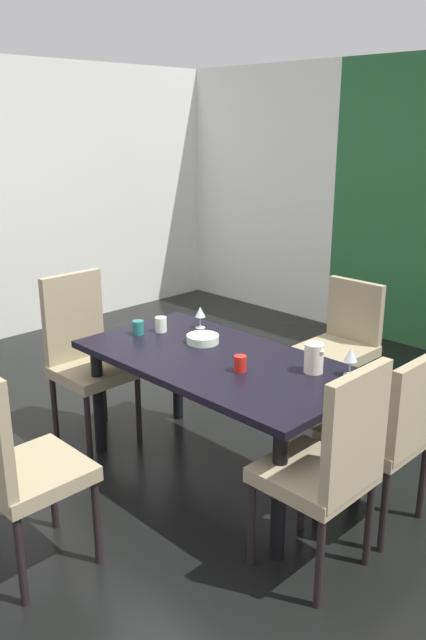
{
  "coord_description": "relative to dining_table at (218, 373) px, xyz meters",
  "views": [
    {
      "loc": [
        2.65,
        -2.11,
        1.97
      ],
      "look_at": [
        0.16,
        0.37,
        0.85
      ],
      "focal_mm": 35.0,
      "sensor_mm": 36.0,
      "label": 1
    }
  ],
  "objects": [
    {
      "name": "ground_plane",
      "position": [
        -0.39,
        -0.18,
        -0.65
      ],
      "size": [
        5.67,
        6.19,
        0.02
      ],
      "primitive_type": "cube",
      "color": "black"
    },
    {
      "name": "back_panel_interior",
      "position": [
        -2.22,
        2.87,
        0.63
      ],
      "size": [
        2.01,
        0.1,
        2.53
      ],
      "primitive_type": "cube",
      "color": "white",
      "rests_on": "ground_plane"
    },
    {
      "name": "dining_table",
      "position": [
        0.0,
        0.0,
        0.0
      ],
      "size": [
        1.62,
        0.85,
        0.73
      ],
      "color": "black",
      "rests_on": "ground_plane"
    },
    {
      "name": "chair_right_far",
      "position": [
        0.92,
        0.26,
        -0.1
      ],
      "size": [
        0.44,
        0.44,
        0.93
      ],
      "rotation": [
        0.0,
        0.0,
        1.57
      ],
      "color": "gray",
      "rests_on": "ground_plane"
    },
    {
      "name": "chair_left_near",
      "position": [
        -0.93,
        -0.26,
        -0.05
      ],
      "size": [
        0.45,
        0.44,
        1.07
      ],
      "rotation": [
        0.0,
        0.0,
        -1.57
      ],
      "color": "gray",
      "rests_on": "ground_plane"
    },
    {
      "name": "chair_head_near",
      "position": [
        -0.04,
        -1.22,
        -0.06
      ],
      "size": [
        0.44,
        0.44,
        1.04
      ],
      "color": "gray",
      "rests_on": "ground_plane"
    },
    {
      "name": "chair_right_near",
      "position": [
        0.93,
        -0.26,
        -0.07
      ],
      "size": [
        0.44,
        0.44,
        1.03
      ],
      "rotation": [
        0.0,
        0.0,
        1.57
      ],
      "color": "gray",
      "rests_on": "ground_plane"
    },
    {
      "name": "chair_head_far",
      "position": [
        0.02,
        1.21,
        -0.1
      ],
      "size": [
        0.44,
        0.45,
        0.93
      ],
      "rotation": [
        0.0,
        0.0,
        3.14
      ],
      "color": "gray",
      "rests_on": "ground_plane"
    },
    {
      "name": "wine_glass_rear",
      "position": [
        -0.45,
        0.29,
        0.19
      ],
      "size": [
        0.07,
        0.07,
        0.14
      ],
      "color": "silver",
      "rests_on": "dining_table"
    },
    {
      "name": "wine_glass_near_window",
      "position": [
        0.65,
        0.3,
        0.2
      ],
      "size": [
        0.07,
        0.07,
        0.15
      ],
      "color": "silver",
      "rests_on": "dining_table"
    },
    {
      "name": "serving_bowl_near_shelf",
      "position": [
        -0.24,
        0.11,
        0.12
      ],
      "size": [
        0.19,
        0.19,
        0.05
      ],
      "primitive_type": "cylinder",
      "color": "silver",
      "rests_on": "dining_table"
    },
    {
      "name": "cup_south",
      "position": [
        -0.57,
        0.07,
        0.14
      ],
      "size": [
        0.07,
        0.07,
        0.09
      ],
      "primitive_type": "cylinder",
      "color": "white",
      "rests_on": "dining_table"
    },
    {
      "name": "cup_center",
      "position": [
        -0.62,
        -0.07,
        0.14
      ],
      "size": [
        0.07,
        0.07,
        0.09
      ],
      "primitive_type": "cylinder",
      "color": "#27716C",
      "rests_on": "dining_table"
    },
    {
      "name": "cup_front",
      "position": [
        0.22,
        -0.06,
        0.13
      ],
      "size": [
        0.07,
        0.07,
        0.09
      ],
      "primitive_type": "cylinder",
      "color": "red",
      "rests_on": "dining_table"
    },
    {
      "name": "pitcher_east",
      "position": [
        0.49,
        0.2,
        0.17
      ],
      "size": [
        0.11,
        0.1,
        0.16
      ],
      "color": "white",
      "rests_on": "dining_table"
    }
  ]
}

